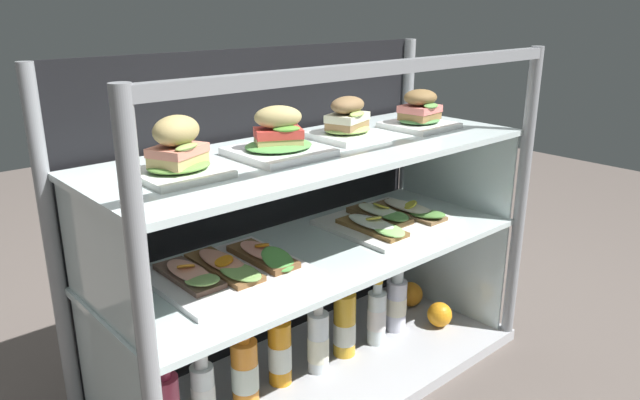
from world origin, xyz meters
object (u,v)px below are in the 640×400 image
object	(u,v)px
orange_fruit_near_left_post	(440,314)
juice_bottle_front_second	(376,316)
juice_bottle_back_center	(203,391)
juice_bottle_front_right_end	(245,371)
plated_roll_sandwich_far_right	(279,140)
juice_bottle_near_post	(319,341)
open_sandwich_tray_center	(389,219)
juice_bottle_front_fourth	(280,352)
plated_roll_sandwich_near_right_corner	(178,154)
juice_bottle_back_right	(396,303)
juice_bottle_tucked_behind	(345,324)
open_sandwich_tray_far_right	(230,269)
plated_roll_sandwich_right_of_center	(347,122)
orange_fruit_beside_bottles	(411,294)
plated_roll_sandwich_center	(420,113)

from	to	relation	value
orange_fruit_near_left_post	juice_bottle_front_second	bearing A→B (deg)	162.99
juice_bottle_back_center	juice_bottle_front_right_end	distance (m)	0.12
plated_roll_sandwich_far_right	juice_bottle_near_post	xyz separation A→B (m)	(0.13, 0.00, -0.59)
open_sandwich_tray_center	juice_bottle_front_fourth	bearing A→B (deg)	175.49
plated_roll_sandwich_near_right_corner	juice_bottle_back_right	size ratio (longest dim) A/B	0.80
juice_bottle_tucked_behind	juice_bottle_back_center	bearing A→B (deg)	179.32
open_sandwich_tray_far_right	orange_fruit_near_left_post	world-z (taller)	open_sandwich_tray_far_right
juice_bottle_back_center	juice_bottle_near_post	world-z (taller)	juice_bottle_near_post
plated_roll_sandwich_near_right_corner	plated_roll_sandwich_right_of_center	size ratio (longest dim) A/B	1.02
juice_bottle_front_second	orange_fruit_near_left_post	xyz separation A→B (m)	(0.22, -0.07, -0.05)
juice_bottle_near_post	juice_bottle_front_second	bearing A→B (deg)	-1.39
plated_roll_sandwich_near_right_corner	plated_roll_sandwich_far_right	bearing A→B (deg)	1.65
juice_bottle_back_center	orange_fruit_near_left_post	world-z (taller)	juice_bottle_back_center
plated_roll_sandwich_far_right	orange_fruit_near_left_post	world-z (taller)	plated_roll_sandwich_far_right
open_sandwich_tray_far_right	orange_fruit_beside_bottles	distance (m)	0.83
juice_bottle_near_post	open_sandwich_tray_far_right	bearing A→B (deg)	177.37
plated_roll_sandwich_far_right	juice_bottle_front_second	distance (m)	0.69
plated_roll_sandwich_right_of_center	juice_bottle_front_right_end	xyz separation A→B (m)	(-0.36, -0.01, -0.60)
juice_bottle_back_right	juice_bottle_back_center	bearing A→B (deg)	179.10
juice_bottle_front_right_end	juice_bottle_near_post	xyz separation A→B (m)	(0.24, -0.02, -0.00)
juice_bottle_front_right_end	juice_bottle_tucked_behind	distance (m)	0.35
open_sandwich_tray_far_right	orange_fruit_near_left_post	bearing A→B (deg)	-6.85
plated_roll_sandwich_far_right	orange_fruit_beside_bottles	xyz separation A→B (m)	(0.61, 0.08, -0.64)
plated_roll_sandwich_far_right	juice_bottle_near_post	bearing A→B (deg)	1.00
plated_roll_sandwich_near_right_corner	plated_roll_sandwich_far_right	size ratio (longest dim) A/B	0.85
juice_bottle_near_post	juice_bottle_front_second	size ratio (longest dim) A/B	1.11
open_sandwich_tray_center	orange_fruit_beside_bottles	world-z (taller)	open_sandwich_tray_center
plated_roll_sandwich_right_of_center	plated_roll_sandwich_center	size ratio (longest dim) A/B	0.96
juice_bottle_front_second	juice_bottle_back_right	world-z (taller)	juice_bottle_back_right
open_sandwich_tray_far_right	juice_bottle_tucked_behind	world-z (taller)	open_sandwich_tray_far_right
juice_bottle_front_right_end	orange_fruit_near_left_post	xyz separation A→B (m)	(0.69, -0.09, -0.05)
plated_roll_sandwich_near_right_corner	plated_roll_sandwich_far_right	world-z (taller)	plated_roll_sandwich_near_right_corner
plated_roll_sandwich_near_right_corner	juice_bottle_front_fourth	xyz separation A→B (m)	(0.28, 0.04, -0.60)
open_sandwich_tray_center	juice_bottle_back_right	world-z (taller)	open_sandwich_tray_center
open_sandwich_tray_center	juice_bottle_front_second	distance (m)	0.30
juice_bottle_tucked_behind	orange_fruit_beside_bottles	bearing A→B (deg)	9.85
plated_roll_sandwich_center	juice_bottle_front_second	world-z (taller)	plated_roll_sandwich_center
plated_roll_sandwich_near_right_corner	open_sandwich_tray_center	world-z (taller)	plated_roll_sandwich_near_right_corner
plated_roll_sandwich_right_of_center	juice_bottle_back_center	bearing A→B (deg)	-178.79
plated_roll_sandwich_far_right	juice_bottle_front_fourth	size ratio (longest dim) A/B	0.86
plated_roll_sandwich_far_right	juice_bottle_front_fourth	distance (m)	0.59
plated_roll_sandwich_center	juice_bottle_back_center	world-z (taller)	plated_roll_sandwich_center
plated_roll_sandwich_right_of_center	juice_bottle_front_fourth	bearing A→B (deg)	-179.81
plated_roll_sandwich_far_right	juice_bottle_near_post	size ratio (longest dim) A/B	0.85
open_sandwich_tray_center	orange_fruit_near_left_post	xyz separation A→B (m)	(0.18, -0.07, -0.35)
plated_roll_sandwich_far_right	juice_bottle_front_second	bearing A→B (deg)	-0.52
plated_roll_sandwich_near_right_corner	plated_roll_sandwich_right_of_center	xyz separation A→B (m)	(0.52, 0.04, -0.01)
plated_roll_sandwich_right_of_center	juice_bottle_front_right_end	world-z (taller)	plated_roll_sandwich_right_of_center
juice_bottle_front_second	juice_bottle_tucked_behind	bearing A→B (deg)	171.55
juice_bottle_front_right_end	open_sandwich_tray_far_right	bearing A→B (deg)	-168.07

